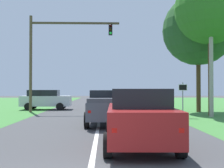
{
  "coord_description": "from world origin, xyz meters",
  "views": [
    {
      "loc": [
        0.34,
        -4.62,
        1.95
      ],
      "look_at": [
        0.87,
        15.57,
        2.3
      ],
      "focal_mm": 43.68,
      "sensor_mm": 36.0,
      "label": 1
    }
  ],
  "objects_px": {
    "traffic_light": "(54,49)",
    "keep_moving_sign": "(183,95)",
    "pickup_truck_lead": "(107,107)",
    "oak_tree_right": "(198,30)",
    "utility_pole_right": "(211,45)",
    "extra_tree_1": "(210,9)",
    "red_suv_near": "(139,116)",
    "crossing_suv_far": "(46,99)"
  },
  "relations": [
    {
      "from": "pickup_truck_lead",
      "to": "utility_pole_right",
      "type": "height_order",
      "value": "utility_pole_right"
    },
    {
      "from": "oak_tree_right",
      "to": "extra_tree_1",
      "type": "height_order",
      "value": "extra_tree_1"
    },
    {
      "from": "red_suv_near",
      "to": "crossing_suv_far",
      "type": "bearing_deg",
      "value": 112.11
    },
    {
      "from": "keep_moving_sign",
      "to": "crossing_suv_far",
      "type": "xyz_separation_m",
      "value": [
        -10.81,
        7.17,
        -0.57
      ]
    },
    {
      "from": "keep_moving_sign",
      "to": "utility_pole_right",
      "type": "xyz_separation_m",
      "value": [
        2.05,
        0.22,
        3.41
      ]
    },
    {
      "from": "crossing_suv_far",
      "to": "red_suv_near",
      "type": "bearing_deg",
      "value": -67.89
    },
    {
      "from": "utility_pole_right",
      "to": "extra_tree_1",
      "type": "relative_size",
      "value": 0.95
    },
    {
      "from": "crossing_suv_far",
      "to": "extra_tree_1",
      "type": "relative_size",
      "value": 0.44
    },
    {
      "from": "red_suv_near",
      "to": "utility_pole_right",
      "type": "relative_size",
      "value": 0.47
    },
    {
      "from": "crossing_suv_far",
      "to": "extra_tree_1",
      "type": "xyz_separation_m",
      "value": [
        13.22,
        -5.94,
        6.81
      ]
    },
    {
      "from": "pickup_truck_lead",
      "to": "traffic_light",
      "type": "distance_m",
      "value": 10.22
    },
    {
      "from": "traffic_light",
      "to": "utility_pole_right",
      "type": "distance_m",
      "value": 12.47
    },
    {
      "from": "pickup_truck_lead",
      "to": "extra_tree_1",
      "type": "bearing_deg",
      "value": 31.93
    },
    {
      "from": "keep_moving_sign",
      "to": "extra_tree_1",
      "type": "height_order",
      "value": "extra_tree_1"
    },
    {
      "from": "traffic_light",
      "to": "oak_tree_right",
      "type": "height_order",
      "value": "oak_tree_right"
    },
    {
      "from": "oak_tree_right",
      "to": "utility_pole_right",
      "type": "height_order",
      "value": "oak_tree_right"
    },
    {
      "from": "utility_pole_right",
      "to": "pickup_truck_lead",
      "type": "bearing_deg",
      "value": -152.76
    },
    {
      "from": "red_suv_near",
      "to": "keep_moving_sign",
      "type": "xyz_separation_m",
      "value": [
        4.14,
        9.25,
        0.51
      ]
    },
    {
      "from": "crossing_suv_far",
      "to": "keep_moving_sign",
      "type": "bearing_deg",
      "value": -33.56
    },
    {
      "from": "crossing_suv_far",
      "to": "extra_tree_1",
      "type": "distance_m",
      "value": 16.02
    },
    {
      "from": "pickup_truck_lead",
      "to": "keep_moving_sign",
      "type": "bearing_deg",
      "value": 34.04
    },
    {
      "from": "pickup_truck_lead",
      "to": "keep_moving_sign",
      "type": "xyz_separation_m",
      "value": [
        5.18,
        3.5,
        0.56
      ]
    },
    {
      "from": "oak_tree_right",
      "to": "pickup_truck_lead",
      "type": "bearing_deg",
      "value": -134.8
    },
    {
      "from": "keep_moving_sign",
      "to": "crossing_suv_far",
      "type": "distance_m",
      "value": 12.99
    },
    {
      "from": "traffic_light",
      "to": "extra_tree_1",
      "type": "relative_size",
      "value": 0.78
    },
    {
      "from": "pickup_truck_lead",
      "to": "crossing_suv_far",
      "type": "xyz_separation_m",
      "value": [
        -5.64,
        10.67,
        -0.01
      ]
    },
    {
      "from": "red_suv_near",
      "to": "oak_tree_right",
      "type": "distance_m",
      "value": 16.23
    },
    {
      "from": "traffic_light",
      "to": "keep_moving_sign",
      "type": "distance_m",
      "value": 11.32
    },
    {
      "from": "extra_tree_1",
      "to": "keep_moving_sign",
      "type": "bearing_deg",
      "value": -152.92
    },
    {
      "from": "pickup_truck_lead",
      "to": "red_suv_near",
      "type": "bearing_deg",
      "value": -79.79
    },
    {
      "from": "utility_pole_right",
      "to": "extra_tree_1",
      "type": "height_order",
      "value": "extra_tree_1"
    },
    {
      "from": "pickup_truck_lead",
      "to": "oak_tree_right",
      "type": "height_order",
      "value": "oak_tree_right"
    },
    {
      "from": "traffic_light",
      "to": "pickup_truck_lead",
      "type": "bearing_deg",
      "value": -61.29
    },
    {
      "from": "red_suv_near",
      "to": "utility_pole_right",
      "type": "distance_m",
      "value": 11.97
    },
    {
      "from": "keep_moving_sign",
      "to": "utility_pole_right",
      "type": "distance_m",
      "value": 3.98
    },
    {
      "from": "pickup_truck_lead",
      "to": "keep_moving_sign",
      "type": "height_order",
      "value": "keep_moving_sign"
    },
    {
      "from": "keep_moving_sign",
      "to": "oak_tree_right",
      "type": "bearing_deg",
      "value": 59.11
    },
    {
      "from": "traffic_light",
      "to": "keep_moving_sign",
      "type": "bearing_deg",
      "value": -25.62
    },
    {
      "from": "red_suv_near",
      "to": "utility_pole_right",
      "type": "xyz_separation_m",
      "value": [
        6.19,
        9.47,
        3.91
      ]
    },
    {
      "from": "red_suv_near",
      "to": "crossing_suv_far",
      "type": "xyz_separation_m",
      "value": [
        -6.67,
        16.42,
        -0.06
      ]
    },
    {
      "from": "utility_pole_right",
      "to": "crossing_suv_far",
      "type": "bearing_deg",
      "value": 151.61
    },
    {
      "from": "oak_tree_right",
      "to": "crossing_suv_far",
      "type": "distance_m",
      "value": 14.92
    }
  ]
}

